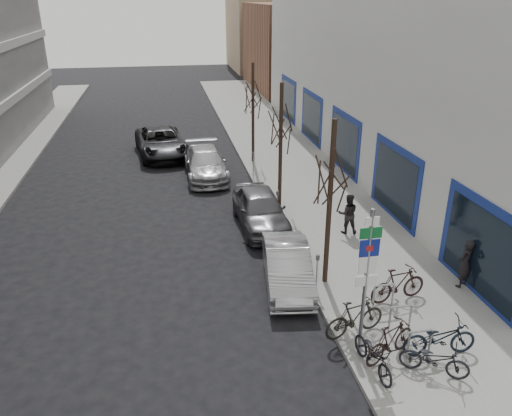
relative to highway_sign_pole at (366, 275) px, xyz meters
name	(u,v)px	position (x,y,z in m)	size (l,w,h in m)	color
ground	(269,367)	(-2.40, 0.01, -2.46)	(120.00, 120.00, 0.00)	black
sidewalk_east	(320,203)	(2.10, 10.01, -2.38)	(5.00, 70.00, 0.15)	slate
commercial_building	(505,67)	(14.60, 16.01, 2.54)	(20.00, 32.00, 10.00)	#B7B7B2
brick_building_far	(313,47)	(10.60, 40.01, 1.54)	(12.00, 14.00, 8.00)	brown
tan_building_far	(283,31)	(11.10, 55.01, 2.04)	(13.00, 12.00, 9.00)	#937A5B
highway_sign_pole	(366,275)	(0.00, 0.00, 0.00)	(0.55, 0.10, 4.20)	gray
bike_rack	(400,315)	(1.40, 0.61, -1.80)	(0.66, 2.26, 0.83)	gray
tree_near	(332,165)	(0.20, 3.51, 1.65)	(1.80, 1.80, 5.50)	black
tree_mid	(281,117)	(0.20, 10.01, 1.65)	(1.80, 1.80, 5.50)	black
tree_far	(253,90)	(0.20, 16.51, 1.65)	(1.80, 1.80, 5.50)	black
meter_front	(317,269)	(-0.25, 3.01, -1.54)	(0.10, 0.08, 1.27)	gray
meter_mid	(277,202)	(-0.25, 8.51, -1.54)	(0.10, 0.08, 1.27)	gray
meter_back	(253,162)	(-0.25, 14.01, -1.54)	(0.10, 0.08, 1.27)	gray
bike_near_left	(374,352)	(0.06, -0.73, -1.78)	(0.53, 1.74, 1.06)	black
bike_near_right	(390,341)	(0.65, -0.38, -1.77)	(0.53, 1.77, 1.07)	black
bike_mid_curb	(440,335)	(1.95, -0.48, -1.71)	(0.59, 1.94, 1.19)	black
bike_mid_inner	(355,317)	(0.11, 0.69, -1.74)	(0.55, 1.86, 1.13)	black
bike_far_curb	(435,357)	(1.47, -1.13, -1.80)	(0.50, 1.67, 1.02)	black
bike_far_inner	(398,284)	(2.01, 2.04, -1.74)	(0.56, 1.89, 1.15)	black
parked_car_front	(287,266)	(-1.00, 3.78, -1.79)	(1.41, 4.06, 1.34)	#A6A7AB
parked_car_mid	(260,209)	(-1.00, 8.32, -1.69)	(1.82, 4.53, 1.54)	#4E4D52
parked_car_back	(206,163)	(-2.60, 14.77, -1.73)	(2.04, 5.02, 1.46)	#97969B
lane_car	(161,142)	(-4.83, 19.07, -1.67)	(2.63, 5.70, 1.58)	black
pedestrian_near	(465,263)	(4.40, 2.41, -1.49)	(0.60, 0.39, 1.64)	black
pedestrian_far	(348,213)	(2.16, 6.81, -1.49)	(0.60, 0.41, 1.63)	black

